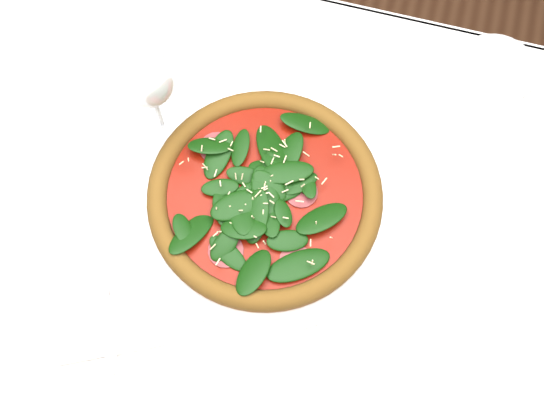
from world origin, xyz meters
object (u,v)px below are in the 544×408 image
(wine_glass, at_px, (147,79))
(pizza, at_px, (265,193))
(plate, at_px, (265,199))
(napkin, at_px, (110,331))

(wine_glass, bearing_deg, pizza, -22.57)
(plate, bearing_deg, pizza, -90.00)
(napkin, bearing_deg, pizza, 58.01)
(pizza, height_order, napkin, pizza)
(plate, height_order, pizza, pizza)
(plate, xyz_separation_m, pizza, (0.00, -0.00, 0.02))
(plate, bearing_deg, napkin, -121.99)
(wine_glass, bearing_deg, plate, -22.57)
(wine_glass, distance_m, napkin, 0.33)
(pizza, bearing_deg, plate, 90.00)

